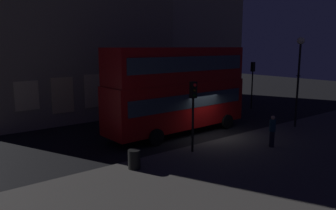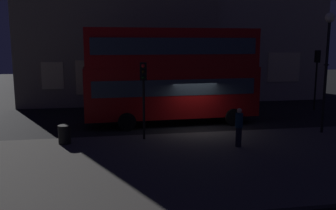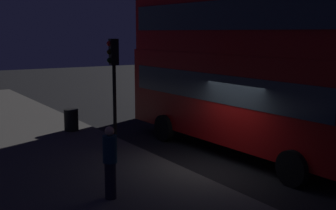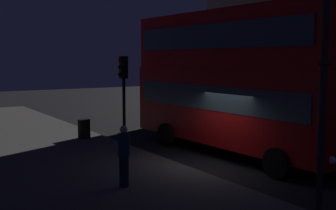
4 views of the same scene
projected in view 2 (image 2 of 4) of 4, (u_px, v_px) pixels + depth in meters
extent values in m
plane|color=black|center=(198.00, 130.00, 20.07)|extent=(80.00, 80.00, 0.00)
cube|color=#423F3D|center=(232.00, 160.00, 14.76)|extent=(44.00, 9.03, 0.12)
cube|color=tan|center=(116.00, 14.00, 30.85)|extent=(14.95, 9.24, 14.25)
cube|color=#F9E09E|center=(53.00, 76.00, 26.32)|extent=(1.53, 0.06, 1.95)
cube|color=#F2D18C|center=(87.00, 77.00, 26.75)|extent=(1.53, 0.06, 2.51)
cube|color=#F9E09E|center=(119.00, 75.00, 27.14)|extent=(1.53, 0.06, 2.47)
cube|color=#E5C67F|center=(151.00, 76.00, 27.56)|extent=(1.53, 0.06, 2.55)
cube|color=#E5C67F|center=(182.00, 72.00, 27.92)|extent=(1.53, 0.06, 2.18)
cube|color=#F2D18C|center=(180.00, 68.00, 28.32)|extent=(2.76, 0.06, 1.97)
cube|color=#F2D18C|center=(233.00, 71.00, 29.10)|extent=(2.76, 0.06, 1.98)
cube|color=#F9E09E|center=(284.00, 67.00, 29.79)|extent=(2.76, 0.06, 2.35)
cube|color=#9E0C0C|center=(171.00, 91.00, 21.40)|extent=(10.09, 2.79, 2.87)
cube|color=#9E0C0C|center=(171.00, 48.00, 20.97)|extent=(9.89, 2.74, 2.17)
cube|color=#2D3842|center=(171.00, 85.00, 21.34)|extent=(9.29, 2.82, 0.90)
cube|color=#2D3842|center=(171.00, 46.00, 20.96)|extent=(9.29, 2.82, 0.90)
cube|color=#F2D84C|center=(252.00, 38.00, 21.89)|extent=(0.13, 1.47, 0.44)
sphere|color=white|center=(245.00, 104.00, 23.37)|extent=(0.24, 0.24, 0.24)
sphere|color=white|center=(256.00, 109.00, 21.84)|extent=(0.24, 0.24, 0.24)
cylinder|color=black|center=(219.00, 109.00, 23.56)|extent=(1.00, 0.27, 0.99)
cylinder|color=black|center=(234.00, 117.00, 21.11)|extent=(1.00, 0.27, 0.99)
cylinder|color=black|center=(123.00, 113.00, 22.30)|extent=(1.00, 0.27, 0.99)
cylinder|color=black|center=(127.00, 122.00, 19.85)|extent=(1.00, 0.27, 0.99)
cylinder|color=black|center=(144.00, 110.00, 17.54)|extent=(0.12, 0.12, 2.86)
cube|color=black|center=(143.00, 71.00, 17.22)|extent=(0.35, 0.30, 0.85)
sphere|color=red|center=(143.00, 66.00, 17.03)|extent=(0.17, 0.17, 0.17)
sphere|color=black|center=(143.00, 72.00, 17.08)|extent=(0.17, 0.17, 0.17)
sphere|color=black|center=(143.00, 77.00, 17.12)|extent=(0.17, 0.17, 0.17)
cylinder|color=black|center=(315.00, 86.00, 25.82)|extent=(0.12, 0.12, 3.37)
cube|color=black|center=(318.00, 56.00, 25.47)|extent=(0.33, 0.27, 0.85)
sphere|color=red|center=(317.00, 52.00, 25.57)|extent=(0.17, 0.17, 0.17)
sphere|color=black|center=(316.00, 56.00, 25.61)|extent=(0.17, 0.17, 0.17)
sphere|color=black|center=(316.00, 60.00, 25.66)|extent=(0.17, 0.17, 0.17)
cylinder|color=black|center=(325.00, 79.00, 18.62)|extent=(0.14, 0.14, 5.63)
torus|color=black|center=(326.00, 65.00, 18.50)|extent=(0.28, 0.28, 0.06)
sphere|color=#F9EFC6|center=(330.00, 17.00, 18.11)|extent=(0.50, 0.50, 0.50)
cylinder|color=black|center=(239.00, 137.00, 16.41)|extent=(0.27, 0.27, 0.88)
cylinder|color=#0F2D3D|center=(239.00, 120.00, 16.28)|extent=(0.34, 0.34, 0.65)
sphere|color=tan|center=(239.00, 111.00, 16.21)|extent=(0.22, 0.22, 0.22)
cylinder|color=black|center=(64.00, 134.00, 16.89)|extent=(0.57, 0.57, 0.87)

